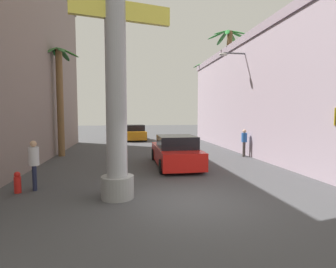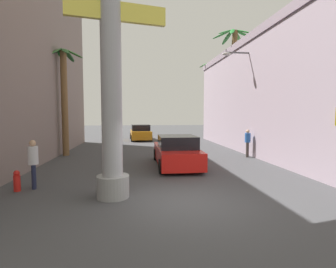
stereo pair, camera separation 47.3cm
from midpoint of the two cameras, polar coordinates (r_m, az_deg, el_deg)
The scene contains 13 objects.
ground_plane at distance 17.77m, azimuth -1.31°, elevation -4.14°, with size 88.21×88.21×0.00m, color #424244.
building_right at distance 20.29m, azimuth 28.78°, elevation 7.28°, with size 9.04×21.91×7.68m.
neon_sign_pole at distance 8.79m, azimuth -10.77°, elevation 24.69°, with size 3.38×1.01×11.23m.
street_lamp at distance 17.76m, azimuth 18.12°, elevation 8.65°, with size 2.28×0.28×6.62m.
crossing_sign at distance 11.32m, azimuth 33.73°, elevation -0.16°, with size 0.47×0.47×2.89m.
car_lead at distance 13.31m, azimuth 2.87°, elevation -3.96°, with size 2.07×4.95×1.56m.
car_far at distance 26.66m, azimuth -5.49°, elevation 0.28°, with size 2.25×4.32×1.56m.
palm_tree_mid_right at distance 21.78m, azimuth 14.36°, elevation 12.16°, with size 3.23×3.10×9.30m.
palm_tree_mid_left at distance 17.73m, azimuth -20.98°, elevation 8.55°, with size 2.43×2.33×6.72m.
palm_tree_far_right at distance 28.42m, azimuth 9.88°, elevation 8.84°, with size 2.66×2.66×8.17m.
pedestrian_mid_right at distance 16.79m, azimuth 17.71°, elevation -1.45°, with size 0.47×0.47×1.68m.
pedestrian_curb_left at distance 10.27m, azimuth -26.12°, elevation -5.17°, with size 0.42×0.42×1.72m.
fire_hydrant at distance 10.30m, azimuth -28.89°, elevation -8.94°, with size 0.22×0.22×0.72m.
Camera 2 is at (-1.40, -7.53, 2.63)m, focal length 28.00 mm.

